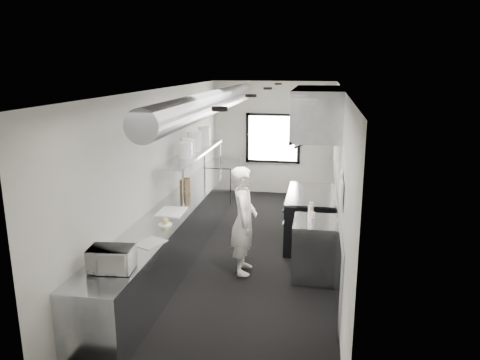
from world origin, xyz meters
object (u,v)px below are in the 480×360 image
at_px(range, 310,218).
at_px(squeeze_bottle_b, 313,218).
at_px(small_plate, 165,224).
at_px(deli_tub_a, 108,255).
at_px(squeeze_bottle_a, 312,223).
at_px(plate_stack_a, 186,150).
at_px(plate_stack_b, 188,147).
at_px(far_work_table, 221,181).
at_px(squeeze_bottle_c, 310,216).
at_px(squeeze_bottle_e, 311,208).
at_px(knife_block, 185,186).
at_px(bottle_station, 314,249).
at_px(microwave, 111,259).
at_px(exhaust_hood, 317,112).
at_px(pass_shelf, 194,154).
at_px(deli_tub_b, 112,254).
at_px(cutting_board, 171,212).
at_px(line_cook, 244,220).
at_px(squeeze_bottle_d, 310,211).
at_px(plate_stack_c, 194,141).
at_px(prep_counter, 174,235).
at_px(plate_stack_d, 204,136).

xyz_separation_m(range, squeeze_bottle_b, (0.08, -1.52, 0.52)).
bearing_deg(small_plate, range, 43.77).
height_order(deli_tub_a, squeeze_bottle_a, squeeze_bottle_a).
height_order(plate_stack_a, plate_stack_b, plate_stack_b).
height_order(far_work_table, squeeze_bottle_a, squeeze_bottle_a).
xyz_separation_m(far_work_table, squeeze_bottle_b, (2.26, -4.02, 0.54)).
relative_size(squeeze_bottle_c, squeeze_bottle_e, 0.84).
height_order(knife_block, plate_stack_a, plate_stack_a).
relative_size(bottle_station, microwave, 1.96).
relative_size(exhaust_hood, pass_shelf, 0.73).
distance_m(deli_tub_b, plate_stack_b, 3.23).
distance_m(range, far_work_table, 3.32).
bearing_deg(far_work_table, pass_shelf, -91.07).
bearing_deg(squeeze_bottle_a, cutting_board, 171.00).
height_order(line_cook, squeeze_bottle_c, line_cook).
bearing_deg(squeeze_bottle_e, squeeze_bottle_b, -85.12).
xyz_separation_m(squeeze_bottle_b, squeeze_bottle_d, (-0.05, 0.29, 0.00)).
height_order(pass_shelf, plate_stack_c, plate_stack_c).
height_order(deli_tub_b, squeeze_bottle_b, squeeze_bottle_b).
relative_size(prep_counter, squeeze_bottle_d, 33.00).
xyz_separation_m(squeeze_bottle_d, squeeze_bottle_e, (0.02, 0.16, 0.00)).
xyz_separation_m(deli_tub_a, squeeze_bottle_a, (2.41, 1.52, 0.03)).
height_order(exhaust_hood, range, exhaust_hood).
bearing_deg(microwave, plate_stack_c, 85.02).
xyz_separation_m(exhaust_hood, far_work_table, (-2.25, 2.50, -1.94)).
height_order(plate_stack_b, squeeze_bottle_b, plate_stack_b).
xyz_separation_m(microwave, squeeze_bottle_a, (2.22, 1.83, -0.06)).
relative_size(exhaust_hood, deli_tub_b, 14.48).
height_order(far_work_table, microwave, microwave).
bearing_deg(prep_counter, squeeze_bottle_a, -13.24).
height_order(line_cook, deli_tub_b, line_cook).
bearing_deg(squeeze_bottle_e, plate_stack_b, 156.94).
xyz_separation_m(range, deli_tub_a, (-2.34, -3.25, 0.48)).
bearing_deg(squeeze_bottle_c, plate_stack_a, 153.54).
relative_size(knife_block, squeeze_bottle_c, 1.61).
bearing_deg(far_work_table, plate_stack_d, -91.29).
bearing_deg(deli_tub_a, line_cook, 53.27).
height_order(range, plate_stack_a, plate_stack_a).
distance_m(squeeze_bottle_c, squeeze_bottle_e, 0.35).
relative_size(deli_tub_b, squeeze_bottle_c, 0.95).
height_order(knife_block, squeeze_bottle_c, knife_block).
bearing_deg(cutting_board, squeeze_bottle_c, -1.22).
xyz_separation_m(range, plate_stack_c, (-2.25, 0.38, 1.29)).
relative_size(bottle_station, plate_stack_a, 3.20).
distance_m(small_plate, squeeze_bottle_a, 2.15).
xyz_separation_m(plate_stack_c, squeeze_bottle_a, (2.32, -2.12, -0.78)).
distance_m(deli_tub_b, squeeze_bottle_b, 2.94).
bearing_deg(plate_stack_a, squeeze_bottle_b, -27.91).
xyz_separation_m(range, plate_stack_a, (-2.22, -0.30, 1.24)).
height_order(small_plate, plate_stack_b, plate_stack_b).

